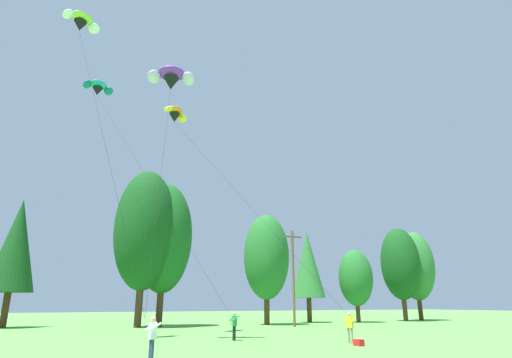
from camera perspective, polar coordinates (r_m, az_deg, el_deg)
The scene contains 17 objects.
treeline_tree_e at distance 46.86m, azimuth -30.42°, elevation -7.90°, with size 4.30×4.30×12.26m.
treeline_tree_f at distance 42.80m, azimuth -15.22°, elevation -6.76°, with size 5.95×5.95×15.37m.
treeline_tree_g at distance 43.95m, azimuth -12.67°, elevation -7.91°, with size 5.71×5.71×14.48m.
treeline_tree_h at distance 46.08m, azimuth 1.46°, elevation -10.74°, with size 4.99×4.99×11.81m.
treeline_tree_i at distance 52.22m, azimuth 7.21°, elevation -11.70°, with size 4.00×4.00×10.91m.
treeline_tree_j at distance 53.19m, azimuth 13.71°, elevation -13.22°, with size 4.12×4.12×8.60m.
treeline_tree_k at distance 58.84m, azimuth 19.46°, elevation -11.05°, with size 5.04×5.04×11.99m.
treeline_tree_l at distance 62.20m, azimuth 21.33°, elevation -11.19°, with size 5.01×5.01×11.88m.
utility_pole at distance 42.59m, azimuth 5.21°, elevation -13.13°, with size 2.20×0.26×9.40m.
kite_flyer_near at distance 17.61m, azimuth -14.24°, elevation -20.30°, with size 0.59×0.63×1.69m.
kite_flyer_mid at distance 26.86m, azimuth -3.05°, elevation -19.44°, with size 0.56×0.59×1.69m.
kite_flyer_far at distance 25.55m, azimuth 12.92°, elevation -19.19°, with size 0.73×0.75×1.69m.
parafoil_kite_high_purple at distance 29.90m, azimuth -11.73°, elevation 13.60°, with size 3.85×9.16×16.45m.
parafoil_kite_mid_teal at distance 49.35m, azimuth -21.15°, elevation 11.74°, with size 10.05×19.96×24.18m.
parafoil_kite_far_orange at distance 36.17m, azimuth -11.16°, elevation 8.84°, with size 9.16×13.05×16.76m.
parafoil_kite_low_lime_white at distance 33.76m, azimuth -23.18°, elevation 19.50°, with size 5.44×11.63×20.50m.
picnic_cooler at distance 24.17m, azimuth 14.12°, elevation -21.23°, with size 0.52×0.36×0.34m, color red.
Camera 1 is at (-8.76, 2.21, 2.18)m, focal length 28.72 mm.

